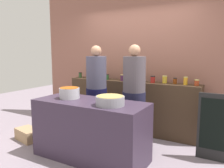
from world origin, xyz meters
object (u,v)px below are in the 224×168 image
at_px(preserve_jar_3, 107,77).
at_px(preserve_jar_0, 80,75).
at_px(preserve_jar_5, 133,77).
at_px(cooking_pot_center, 110,101).
at_px(preserve_jar_4, 122,78).
at_px(preserve_jar_10, 186,81).
at_px(cook_in_cap, 134,102).
at_px(preserve_jar_1, 90,76).
at_px(preserve_jar_6, 137,78).
at_px(cooking_pot_left, 69,93).
at_px(cook_with_tongs, 97,97).
at_px(preserve_jar_2, 101,75).
at_px(preserve_jar_11, 197,83).
at_px(preserve_jar_8, 165,79).
at_px(chalkboard_sign, 216,127).
at_px(preserve_jar_9, 175,81).
at_px(bread_crate, 28,134).
at_px(preserve_jar_7, 153,79).

bearing_deg(preserve_jar_3, preserve_jar_0, 178.65).
relative_size(preserve_jar_5, cooking_pot_center, 0.37).
bearing_deg(preserve_jar_3, preserve_jar_4, -2.03).
distance_m(preserve_jar_10, cook_in_cap, 1.01).
distance_m(preserve_jar_0, preserve_jar_1, 0.25).
height_order(preserve_jar_5, preserve_jar_10, preserve_jar_5).
bearing_deg(cook_in_cap, preserve_jar_4, 131.05).
bearing_deg(cooking_pot_center, preserve_jar_5, 103.17).
relative_size(preserve_jar_6, cooking_pot_left, 0.44).
bearing_deg(preserve_jar_0, preserve_jar_6, 1.72).
bearing_deg(cook_with_tongs, cook_in_cap, -1.90).
xyz_separation_m(preserve_jar_2, preserve_jar_11, (1.96, -0.05, -0.02)).
distance_m(preserve_jar_0, preserve_jar_2, 0.52).
bearing_deg(preserve_jar_8, preserve_jar_10, -4.10).
xyz_separation_m(cooking_pot_left, chalkboard_sign, (2.02, 0.82, -0.45)).
relative_size(preserve_jar_9, cooking_pot_center, 0.28).
distance_m(preserve_jar_11, bread_crate, 3.13).
distance_m(preserve_jar_5, preserve_jar_7, 0.47).
bearing_deg(cook_with_tongs, preserve_jar_8, 32.77).
bearing_deg(cook_with_tongs, preserve_jar_1, 132.97).
bearing_deg(preserve_jar_3, preserve_jar_9, 3.45).
distance_m(preserve_jar_9, preserve_jar_11, 0.38).
bearing_deg(preserve_jar_7, cook_with_tongs, -145.58).
relative_size(cooking_pot_left, cook_with_tongs, 0.18).
relative_size(preserve_jar_8, cook_in_cap, 0.08).
height_order(preserve_jar_4, preserve_jar_10, preserve_jar_10).
bearing_deg(cooking_pot_center, cook_in_cap, 90.35).
height_order(cooking_pot_center, chalkboard_sign, cooking_pot_center).
bearing_deg(preserve_jar_2, chalkboard_sign, -14.38).
bearing_deg(preserve_jar_2, cook_with_tongs, -64.33).
distance_m(preserve_jar_1, preserve_jar_3, 0.46).
distance_m(cooking_pot_left, chalkboard_sign, 2.23).
xyz_separation_m(preserve_jar_11, cook_in_cap, (-0.87, -0.66, -0.30)).
distance_m(preserve_jar_5, bread_crate, 2.26).
bearing_deg(preserve_jar_5, preserve_jar_6, -30.48).
height_order(preserve_jar_5, cooking_pot_center, preserve_jar_5).
height_order(preserve_jar_4, preserve_jar_5, preserve_jar_5).
bearing_deg(preserve_jar_1, preserve_jar_11, -0.06).
bearing_deg(preserve_jar_3, bread_crate, -123.28).
bearing_deg(preserve_jar_9, cook_in_cap, -124.69).
bearing_deg(preserve_jar_1, cooking_pot_left, -67.18).
relative_size(preserve_jar_4, preserve_jar_11, 1.18).
distance_m(preserve_jar_5, preserve_jar_11, 1.23).
bearing_deg(preserve_jar_6, cooking_pot_left, -110.79).
bearing_deg(preserve_jar_10, preserve_jar_4, -176.68).
relative_size(cook_with_tongs, chalkboard_sign, 1.70).
xyz_separation_m(preserve_jar_0, cooking_pot_left, (0.82, -1.34, -0.12)).
bearing_deg(preserve_jar_2, preserve_jar_10, -1.04).
xyz_separation_m(preserve_jar_1, preserve_jar_6, (1.10, 0.02, 0.01)).
height_order(preserve_jar_3, cook_with_tongs, cook_with_tongs).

